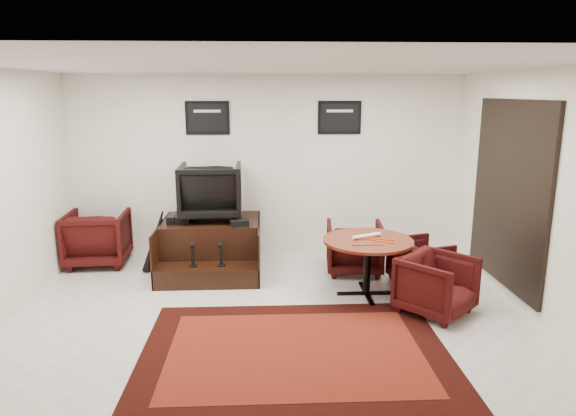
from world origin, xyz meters
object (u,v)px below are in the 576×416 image
(armchair_side, at_px, (98,235))
(table_chair_window, at_px, (421,259))
(meeting_table, at_px, (368,246))
(table_chair_corner, at_px, (437,282))
(shine_podium, at_px, (212,247))
(shine_chair, at_px, (211,188))
(table_chair_back, at_px, (354,245))

(armchair_side, relative_size, table_chair_window, 1.31)
(meeting_table, xyz_separation_m, table_chair_window, (0.80, 0.36, -0.31))
(meeting_table, height_order, table_chair_corner, table_chair_corner)
(shine_podium, relative_size, table_chair_window, 2.14)
(shine_podium, distance_m, meeting_table, 2.35)
(shine_chair, bearing_deg, meeting_table, 147.62)
(table_chair_window, bearing_deg, table_chair_corner, 157.09)
(armchair_side, bearing_deg, table_chair_window, 164.16)
(shine_chair, relative_size, table_chair_back, 1.13)
(armchair_side, relative_size, table_chair_back, 1.12)
(shine_podium, bearing_deg, shine_chair, 90.00)
(armchair_side, height_order, meeting_table, armchair_side)
(armchair_side, height_order, table_chair_back, armchair_side)
(shine_podium, relative_size, table_chair_back, 1.82)
(meeting_table, distance_m, table_chair_window, 0.92)
(armchair_side, height_order, table_chair_window, armchair_side)
(shine_podium, distance_m, armchair_side, 1.75)
(shine_podium, bearing_deg, table_chair_corner, -31.06)
(armchair_side, distance_m, table_chair_corner, 4.90)
(shine_podium, xyz_separation_m, table_chair_window, (2.86, -0.72, 0.00))
(shine_chair, distance_m, armchair_side, 1.87)
(shine_chair, bearing_deg, shine_podium, 88.17)
(armchair_side, height_order, table_chair_corner, armchair_side)
(armchair_side, distance_m, meeting_table, 4.03)
(meeting_table, height_order, table_chair_window, meeting_table)
(shine_podium, distance_m, table_chair_back, 2.06)
(shine_chair, distance_m, meeting_table, 2.45)
(table_chair_window, bearing_deg, shine_chair, 56.29)
(shine_chair, xyz_separation_m, table_chair_corner, (2.76, -1.81, -0.79))
(table_chair_back, bearing_deg, meeting_table, 96.27)
(meeting_table, bearing_deg, table_chair_window, 24.05)
(shine_chair, relative_size, table_chair_window, 1.33)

